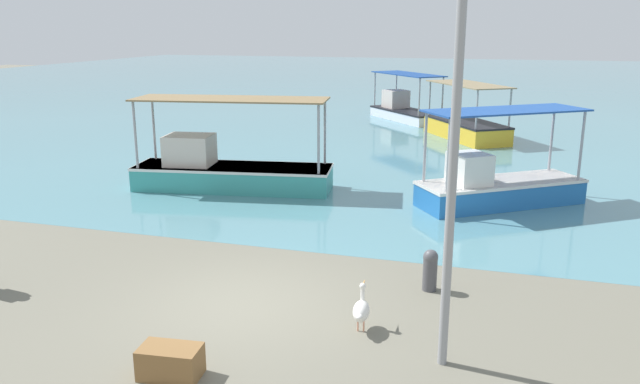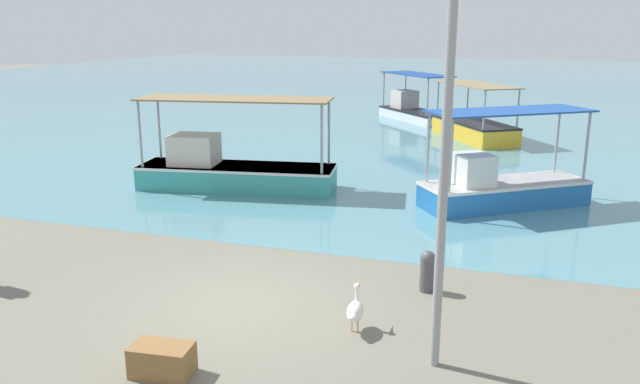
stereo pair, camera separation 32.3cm
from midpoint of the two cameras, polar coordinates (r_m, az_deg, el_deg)
name	(u,v)px [view 2 (the right image)]	position (r m, az deg, el deg)	size (l,w,h in m)	color
ground	(238,303)	(11.87, -6.74, -10.09)	(120.00, 120.00, 0.00)	#6E6A5B
harbor_water	(467,84)	(58.14, 13.42, 9.59)	(110.00, 90.00, 0.00)	teal
fishing_boat_center	(474,127)	(29.38, 14.19, 5.78)	(4.26, 5.18, 2.49)	gold
fishing_boat_far_left	(231,168)	(19.89, -7.71, 2.19)	(6.38, 2.66, 2.86)	teal
fishing_boat_outer	(413,109)	(34.87, 8.78, 7.48)	(4.64, 4.97, 2.52)	white
fishing_boat_far_right	(501,185)	(18.51, 16.67, 0.60)	(4.84, 4.07, 2.75)	#256BB6
pelican	(355,310)	(10.69, 4.12, -10.74)	(0.34, 0.81, 0.80)	#E0997A
lamp_post	(447,121)	(8.82, 12.56, 6.34)	(0.28, 0.28, 6.73)	gray
mooring_bollard	(427,270)	(12.34, 10.53, -6.99)	(0.29, 0.29, 0.83)	#47474C
cargo_crate	(162,360)	(9.76, -13.28, -14.73)	(0.90, 0.52, 0.47)	brown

